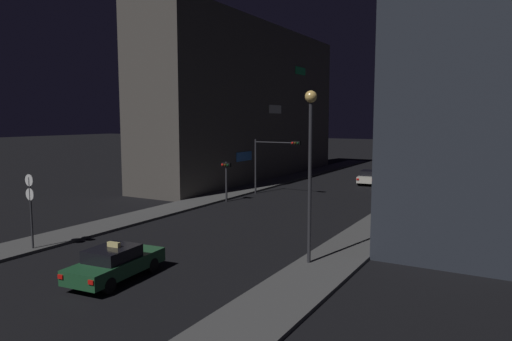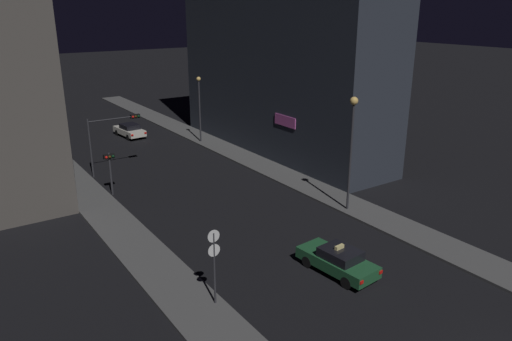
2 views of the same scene
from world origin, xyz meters
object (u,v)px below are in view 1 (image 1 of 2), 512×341
at_px(street_lamp_far_block, 410,146).
at_px(sign_pole_left, 31,203).
at_px(far_car, 369,177).
at_px(street_lamp_near_block, 310,144).
at_px(taxi, 115,263).
at_px(traffic_light_left_kerb, 226,173).
at_px(traffic_light_overhead, 273,154).

bearing_deg(street_lamp_far_block, sign_pole_left, -116.65).
bearing_deg(sign_pole_left, far_car, 76.36).
distance_m(street_lamp_near_block, street_lamp_far_block, 21.37).
xyz_separation_m(taxi, sign_pole_left, (-6.82, 0.98, 1.72)).
distance_m(sign_pole_left, street_lamp_near_block, 14.22).
height_order(taxi, traffic_light_left_kerb, traffic_light_left_kerb).
height_order(far_car, traffic_light_left_kerb, traffic_light_left_kerb).
height_order(traffic_light_overhead, traffic_light_left_kerb, traffic_light_overhead).
bearing_deg(far_car, street_lamp_near_block, -79.50).
relative_size(traffic_light_left_kerb, sign_pole_left, 0.86).
xyz_separation_m(taxi, street_lamp_near_block, (6.24, 5.68, 4.80)).
relative_size(far_car, traffic_light_left_kerb, 1.42).
xyz_separation_m(far_car, sign_pole_left, (-7.90, -32.56, 1.72)).
height_order(traffic_light_left_kerb, street_lamp_near_block, street_lamp_near_block).
bearing_deg(street_lamp_near_block, far_car, 100.50).
distance_m(traffic_light_overhead, traffic_light_left_kerb, 5.23).
height_order(traffic_light_left_kerb, street_lamp_far_block, street_lamp_far_block).
bearing_deg(far_car, street_lamp_far_block, -51.56).
xyz_separation_m(traffic_light_overhead, sign_pole_left, (-2.45, -21.52, -1.12)).
distance_m(taxi, far_car, 33.55).
xyz_separation_m(taxi, traffic_light_left_kerb, (-6.11, 17.72, 1.62)).
distance_m(far_car, traffic_light_left_kerb, 17.45).
bearing_deg(traffic_light_overhead, taxi, -79.02).
bearing_deg(traffic_light_overhead, far_car, 63.74).
relative_size(taxi, traffic_light_overhead, 0.94).
xyz_separation_m(sign_pole_left, street_lamp_near_block, (13.06, 4.71, 3.07)).
xyz_separation_m(far_car, traffic_light_left_kerb, (-7.19, -15.81, 1.63)).
height_order(taxi, traffic_light_overhead, traffic_light_overhead).
bearing_deg(sign_pole_left, taxi, -8.16).
height_order(taxi, street_lamp_near_block, street_lamp_near_block).
relative_size(traffic_light_left_kerb, street_lamp_near_block, 0.42).
distance_m(taxi, traffic_light_left_kerb, 18.81).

